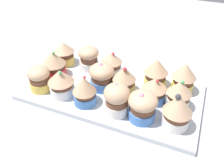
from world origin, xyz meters
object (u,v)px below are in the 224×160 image
baking_tray (112,91)px  cupcake_9 (54,63)px  cupcake_0 (184,77)px  cupcake_14 (61,82)px  cupcake_3 (89,57)px  cupcake_7 (124,79)px  cupcake_6 (154,90)px  cupcake_15 (39,78)px  cupcake_13 (84,90)px  cupcake_12 (117,99)px  cupcake_4 (64,53)px  cupcake_2 (112,63)px  cupcake_5 (179,94)px  cupcake_1 (156,72)px  cupcake_11 (142,106)px  cupcake_8 (101,77)px  cupcake_10 (177,111)px

baking_tray → cupcake_9: bearing=0.1°
cupcake_0 → cupcake_9: cupcake_0 is taller
cupcake_9 → cupcake_14: size_ratio=1.04×
cupcake_3 → cupcake_7: bearing=153.9°
cupcake_6 → cupcake_15: 28.09cm
cupcake_7 → cupcake_14: cupcake_7 is taller
cupcake_3 → cupcake_13: (-6.06, 13.85, 0.24)cm
cupcake_0 → cupcake_15: size_ratio=1.20×
cupcake_9 → cupcake_12: size_ratio=0.96×
cupcake_9 → cupcake_15: 6.57cm
cupcake_15 → cupcake_9: bearing=-88.5°
cupcake_14 → cupcake_4: bearing=-60.6°
cupcake_2 → cupcake_9: (13.90, 6.98, 0.42)cm
cupcake_0 → cupcake_5: bearing=89.8°
cupcake_4 → cupcake_0: bearing=180.0°
cupcake_1 → cupcake_4: bearing=-0.6°
baking_tray → cupcake_0: bearing=-158.3°
cupcake_13 → cupcake_14: size_ratio=1.05×
cupcake_0 → cupcake_12: size_ratio=0.99×
cupcake_1 → cupcake_3: (19.38, -0.62, -0.47)cm
cupcake_15 → baking_tray: bearing=-158.6°
cupcake_12 → cupcake_11: bearing=-176.0°
cupcake_9 → cupcake_15: bearing=91.5°
cupcake_2 → cupcake_7: bearing=132.9°
cupcake_7 → cupcake_14: bearing=26.6°
cupcake_1 → cupcake_13: (13.32, 13.23, -0.23)cm
cupcake_8 → cupcake_10: 20.52cm
baking_tray → cupcake_14: (10.61, 6.30, 4.21)cm
cupcake_8 → cupcake_14: 9.78cm
cupcake_6 → cupcake_15: bearing=12.7°
cupcake_5 → cupcake_3: bearing=-15.1°
cupcake_7 → cupcake_8: 5.82cm
cupcake_1 → cupcake_7: cupcake_1 is taller
cupcake_8 → cupcake_15: 15.27cm
cupcake_10 → cupcake_8: bearing=-16.2°
cupcake_0 → cupcake_14: 29.80cm
baking_tray → cupcake_8: bearing=8.6°
cupcake_2 → cupcake_12: (-7.16, 14.21, 0.54)cm
cupcake_4 → cupcake_5: size_ratio=0.92×
cupcake_4 → cupcake_9: cupcake_9 is taller
cupcake_1 → cupcake_15: bearing=26.0°
cupcake_4 → cupcake_6: (-28.46, 6.88, -0.27)cm
cupcake_0 → cupcake_14: (26.91, 12.79, -0.50)cm
cupcake_0 → cupcake_1: cupcake_0 is taller
cupcake_5 → cupcake_15: (33.04, 6.31, -0.41)cm
cupcake_3 → cupcake_7: cupcake_7 is taller
cupcake_3 → cupcake_12: size_ratio=0.86×
cupcake_9 → cupcake_13: bearing=151.7°
baking_tray → cupcake_14: cupcake_14 is taller
cupcake_5 → cupcake_12: 14.02cm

